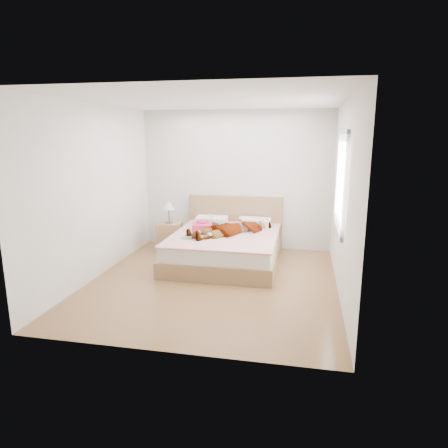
# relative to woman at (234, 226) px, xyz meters

# --- Properties ---
(ground) EXTENTS (4.00, 4.00, 0.00)m
(ground) POSITION_rel_woman_xyz_m (-0.13, -1.07, -0.62)
(ground) COLOR #54341A
(ground) RESTS_ON ground
(woman) EXTENTS (1.60, 1.62, 0.23)m
(woman) POSITION_rel_woman_xyz_m (0.00, 0.00, 0.00)
(woman) COLOR white
(woman) RESTS_ON bed
(hair) EXTENTS (0.57, 0.64, 0.08)m
(hair) POSITION_rel_woman_xyz_m (-0.57, 0.45, -0.07)
(hair) COLOR black
(hair) RESTS_ON bed
(phone) EXTENTS (0.10, 0.10, 0.05)m
(phone) POSITION_rel_woman_xyz_m (-0.50, 0.40, 0.08)
(phone) COLOR silver
(phone) RESTS_ON bed
(room_shell) EXTENTS (4.00, 4.00, 4.00)m
(room_shell) POSITION_rel_woman_xyz_m (1.65, -0.77, 0.88)
(room_shell) COLOR white
(room_shell) RESTS_ON ground
(bed) EXTENTS (1.80, 2.08, 1.00)m
(bed) POSITION_rel_woman_xyz_m (-0.13, -0.04, -0.35)
(bed) COLOR brown
(bed) RESTS_ON ground
(towel) EXTENTS (0.42, 0.37, 0.19)m
(towel) POSITION_rel_woman_xyz_m (-0.58, 0.06, -0.04)
(towel) COLOR #F14167
(towel) RESTS_ON bed
(magazine) EXTENTS (0.43, 0.30, 0.02)m
(magazine) POSITION_rel_woman_xyz_m (-0.58, -0.49, -0.11)
(magazine) COLOR silver
(magazine) RESTS_ON bed
(coffee_mug) EXTENTS (0.11, 0.08, 0.08)m
(coffee_mug) POSITION_rel_woman_xyz_m (-0.31, -0.46, -0.07)
(coffee_mug) COLOR white
(coffee_mug) RESTS_ON bed
(plush_toy) EXTENTS (0.17, 0.24, 0.13)m
(plush_toy) POSITION_rel_woman_xyz_m (-0.52, -0.53, -0.05)
(plush_toy) COLOR black
(plush_toy) RESTS_ON bed
(nightstand) EXTENTS (0.50, 0.46, 0.96)m
(nightstand) POSITION_rel_woman_xyz_m (-1.28, 0.35, -0.31)
(nightstand) COLOR brown
(nightstand) RESTS_ON ground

